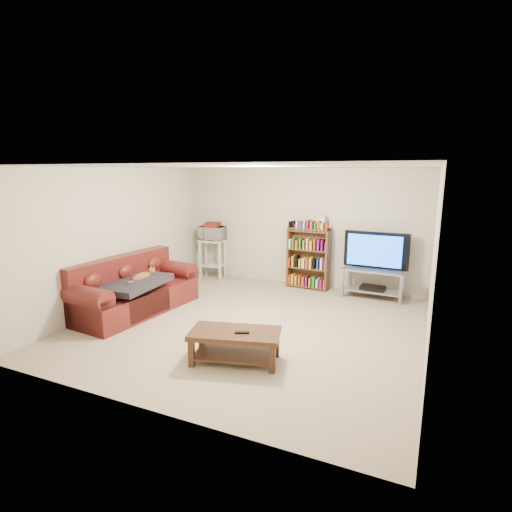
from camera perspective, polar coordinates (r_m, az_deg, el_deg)
The scene contains 19 objects.
floor at distance 6.31m, azimuth -0.66°, elevation -9.69°, with size 5.00×5.00×0.00m, color #BAAA8A.
ceiling at distance 5.87m, azimuth -0.72°, elevation 12.65°, with size 5.00×5.00×0.00m, color white.
wall_back at distance 8.28m, azimuth 6.58°, elevation 4.05°, with size 5.00×5.00×0.00m, color silver.
wall_front at distance 3.91m, azimuth -16.24°, elevation -5.31°, with size 5.00×5.00×0.00m, color silver.
wall_left at distance 7.36m, azimuth -18.67°, elevation 2.51°, with size 5.00×5.00×0.00m, color silver.
wall_right at distance 5.45m, azimuth 23.96°, elevation -1.05°, with size 5.00×5.00×0.00m, color silver.
sofa at distance 7.10m, azimuth -17.23°, elevation -4.98°, with size 1.14×2.25×0.93m.
blanket at distance 6.82m, azimuth -17.17°, elevation -3.77°, with size 0.84×1.08×0.10m, color #25212A.
cat at distance 6.93m, azimuth -16.02°, elevation -2.92°, with size 0.24×0.59×0.18m, color brown, non-canonical shape.
coffee_table at distance 5.06m, azimuth -3.02°, elevation -11.95°, with size 1.21×0.82×0.40m.
remote at distance 4.94m, azimuth -2.00°, elevation -10.85°, with size 0.18×0.05×0.02m, color black.
tv_stand at distance 7.78m, azimuth 16.40°, elevation -3.10°, with size 1.12×0.54×0.55m.
television at distance 7.67m, azimuth 16.63°, elevation 0.67°, with size 1.19×0.16×0.68m, color black.
dvd_player at distance 7.83m, azimuth 16.32°, elevation -4.39°, with size 0.44×0.31×0.06m, color black.
bookshelf at distance 8.10m, azimuth 7.48°, elevation -0.20°, with size 0.86×0.30×1.23m.
shelf_clutter at distance 7.97m, azimuth 8.31°, elevation 4.69°, with size 0.63×0.20×0.28m.
microwave_stand at distance 8.84m, azimuth -6.20°, elevation 0.32°, with size 0.58×0.45×0.87m.
microwave at distance 8.76m, azimuth -6.26°, elevation 3.27°, with size 0.53×0.36×0.30m, color silver.
game_boxes at distance 8.73m, azimuth -6.29°, elevation 4.39°, with size 0.32×0.28×0.05m, color maroon.
Camera 1 is at (2.45, -5.33, 2.33)m, focal length 28.00 mm.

